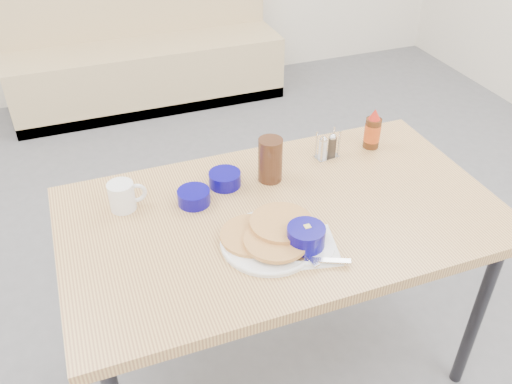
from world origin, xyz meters
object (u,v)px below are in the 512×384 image
object	(u,v)px
creamer_bowl	(194,197)
butter_bowl	(225,179)
grits_setting	(306,240)
syrup_bottle	(373,131)
booth_bench	(145,54)
condiment_caddy	(327,148)
pancake_plate	(269,237)
amber_tumbler	(270,160)
dining_table	(282,226)
coffee_mug	(123,196)

from	to	relation	value
creamer_bowl	butter_bowl	world-z (taller)	butter_bowl
grits_setting	syrup_bottle	world-z (taller)	syrup_bottle
booth_bench	condiment_caddy	size ratio (longest dim) A/B	17.76
syrup_bottle	pancake_plate	bearing A→B (deg)	-146.14
booth_bench	pancake_plate	distance (m)	2.69
grits_setting	amber_tumbler	world-z (taller)	amber_tumbler
booth_bench	dining_table	bearing A→B (deg)	-90.00
grits_setting	dining_table	bearing A→B (deg)	88.30
booth_bench	pancake_plate	xyz separation A→B (m)	(-0.10, -2.66, 0.43)
booth_bench	coffee_mug	size ratio (longest dim) A/B	15.50
amber_tumbler	syrup_bottle	world-z (taller)	same
dining_table	pancake_plate	size ratio (longest dim) A/B	4.70
creamer_bowl	butter_bowl	bearing A→B (deg)	26.19
amber_tumbler	butter_bowl	bearing A→B (deg)	172.85
dining_table	pancake_plate	distance (m)	0.18
coffee_mug	amber_tumbler	distance (m)	0.50
syrup_bottle	butter_bowl	bearing A→B (deg)	-175.39
booth_bench	pancake_plate	world-z (taller)	booth_bench
condiment_caddy	booth_bench	bearing A→B (deg)	89.10
dining_table	butter_bowl	distance (m)	0.26
pancake_plate	syrup_bottle	world-z (taller)	syrup_bottle
coffee_mug	condiment_caddy	xyz separation A→B (m)	(0.75, 0.05, -0.01)
condiment_caddy	syrup_bottle	world-z (taller)	syrup_bottle
amber_tumbler	dining_table	bearing A→B (deg)	-99.14
grits_setting	creamer_bowl	distance (m)	0.41
dining_table	creamer_bowl	distance (m)	0.30
condiment_caddy	syrup_bottle	bearing A→B (deg)	-5.46
coffee_mug	creamer_bowl	world-z (taller)	coffee_mug
pancake_plate	condiment_caddy	xyz separation A→B (m)	(0.37, 0.37, 0.02)
creamer_bowl	condiment_caddy	size ratio (longest dim) A/B	1.00
coffee_mug	butter_bowl	world-z (taller)	coffee_mug
amber_tumbler	syrup_bottle	xyz separation A→B (m)	(0.44, 0.07, -0.01)
pancake_plate	syrup_bottle	bearing A→B (deg)	33.86
creamer_bowl	coffee_mug	bearing A→B (deg)	166.39
grits_setting	butter_bowl	size ratio (longest dim) A/B	2.11
syrup_bottle	condiment_caddy	bearing A→B (deg)	-177.59
coffee_mug	creamer_bowl	distance (m)	0.22
coffee_mug	syrup_bottle	bearing A→B (deg)	3.50
pancake_plate	syrup_bottle	xyz separation A→B (m)	(0.56, 0.38, 0.05)
condiment_caddy	grits_setting	bearing A→B (deg)	-131.36
amber_tumbler	pancake_plate	bearing A→B (deg)	-111.97
creamer_bowl	condiment_caddy	xyz separation A→B (m)	(0.53, 0.10, 0.01)
booth_bench	condiment_caddy	xyz separation A→B (m)	(0.28, -2.29, 0.45)
pancake_plate	creamer_bowl	distance (m)	0.31
coffee_mug	grits_setting	size ratio (longest dim) A/B	0.53
booth_bench	pancake_plate	size ratio (longest dim) A/B	6.38
butter_bowl	amber_tumbler	size ratio (longest dim) A/B	0.70
coffee_mug	condiment_caddy	distance (m)	0.75
dining_table	amber_tumbler	distance (m)	0.24
coffee_mug	syrup_bottle	xyz separation A→B (m)	(0.94, 0.06, 0.02)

